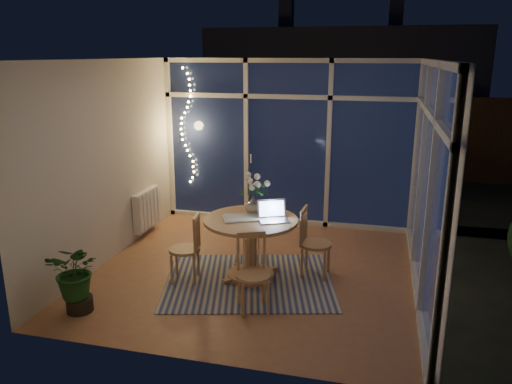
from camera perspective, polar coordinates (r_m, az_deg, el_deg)
floor at (r=6.41m, az=0.07°, el=-9.01°), size 4.00×4.00×0.00m
ceiling at (r=5.83m, az=0.08°, el=14.93°), size 4.00×4.00×0.00m
wall_back at (r=7.90m, az=3.61°, el=5.58°), size 4.00×0.04×2.60m
wall_front at (r=4.15m, az=-6.66°, el=-3.71°), size 4.00×0.04×2.60m
wall_left at (r=6.75m, az=-16.67°, el=3.23°), size 0.04×4.00×2.60m
wall_right at (r=5.85m, az=19.46°, el=1.17°), size 0.04×4.00×2.60m
window_wall_back at (r=7.87m, az=3.56°, el=5.53°), size 4.00×0.10×2.60m
window_wall_right at (r=5.84m, az=19.07°, el=1.19°), size 0.10×4.00×2.60m
radiator at (r=7.70m, az=-12.40°, el=-1.92°), size 0.10×0.70×0.58m
fairy_lights at (r=8.21m, az=-8.00°, el=7.42°), size 0.24×0.10×1.85m
garden_patio at (r=11.04m, az=8.93°, el=1.05°), size 12.00×6.00×0.10m
garden_fence at (r=11.38m, az=6.86°, el=6.51°), size 11.00×0.08×1.80m
neighbour_roof at (r=14.21m, az=9.89°, el=13.43°), size 7.00×3.00×2.20m
garden_shrubs at (r=9.58m, az=0.37°, el=2.18°), size 0.90×0.90×0.90m
rug at (r=6.13m, az=-0.81°, el=-10.12°), size 2.33×2.05×0.01m
dining_table at (r=6.07m, az=-0.58°, el=-6.51°), size 1.37×1.37×0.77m
chair_left at (r=6.04m, az=-8.17°, el=-6.33°), size 0.46×0.46×0.85m
chair_right at (r=6.15m, az=6.86°, el=-5.76°), size 0.43×0.43×0.88m
chair_front at (r=5.33m, az=-0.28°, el=-9.29°), size 0.52×0.52×0.85m
laptop at (r=5.82m, az=2.05°, el=-2.17°), size 0.43×0.41×0.25m
flower_vase at (r=6.11m, az=-0.31°, el=-1.50°), size 0.25×0.25×0.21m
bowl at (r=6.12m, az=2.13°, el=-2.33°), size 0.19×0.19×0.04m
newspapers at (r=5.97m, az=-1.89°, el=-2.88°), size 0.47×0.41×0.02m
phone at (r=5.86m, az=-0.20°, el=-3.28°), size 0.12×0.11×0.01m
potted_plant at (r=5.65m, az=-19.77°, el=-9.27°), size 0.59×0.52×0.76m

